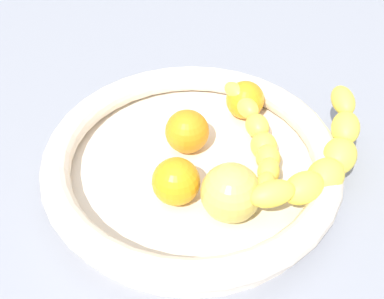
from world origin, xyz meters
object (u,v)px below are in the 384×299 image
banana_draped_right (259,140)px  apple_yellow (231,193)px  orange_mid_right (176,182)px  fruit_bowl (192,162)px  orange_mid_left (187,131)px  orange_front (245,100)px  banana_draped_left (326,157)px

banana_draped_right → apple_yellow: bearing=-46.5°
orange_mid_right → banana_draped_right: bearing=101.9°
fruit_bowl → orange_mid_right: (3.79, -3.50, 1.77)cm
orange_mid_left → orange_mid_right: bearing=-30.6°
orange_mid_right → fruit_bowl: bearing=137.2°
orange_front → orange_mid_right: 17.30cm
fruit_bowl → banana_draped_right: bearing=80.9°
apple_yellow → orange_front: bearing=147.5°
apple_yellow → banana_draped_left: bearing=92.3°
banana_draped_left → orange_front: (-14.08, -3.01, -0.92)cm
fruit_bowl → orange_mid_left: size_ratio=6.51×
orange_front → orange_mid_right: orange_mid_right is taller
banana_draped_left → orange_front: bearing=-167.9°
banana_draped_left → orange_mid_right: bearing=-102.6°
orange_front → apple_yellow: bearing=-32.5°
orange_mid_left → banana_draped_left: bearing=48.9°
fruit_bowl → orange_mid_right: bearing=-42.8°
banana_draped_right → orange_mid_left: orange_mid_left is taller
fruit_bowl → orange_front: 12.38cm
banana_draped_left → orange_mid_right: banana_draped_left is taller
banana_draped_left → orange_mid_left: bearing=-131.1°
banana_draped_right → orange_mid_right: orange_mid_right is taller
banana_draped_right → apple_yellow: 9.82cm
banana_draped_right → apple_yellow: size_ratio=3.07×
fruit_bowl → orange_mid_right: orange_mid_right is taller
fruit_bowl → banana_draped_right: (1.31, 8.25, 1.77)cm
orange_mid_right → apple_yellow: (4.28, 4.64, 0.57)cm
banana_draped_right → orange_front: (-7.82, 2.15, -0.14)cm
banana_draped_left → orange_mid_right: size_ratio=3.80×
banana_draped_left → apple_yellow: 12.29cm
orange_front → orange_mid_right: bearing=-53.5°
banana_draped_left → apple_yellow: apple_yellow is taller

